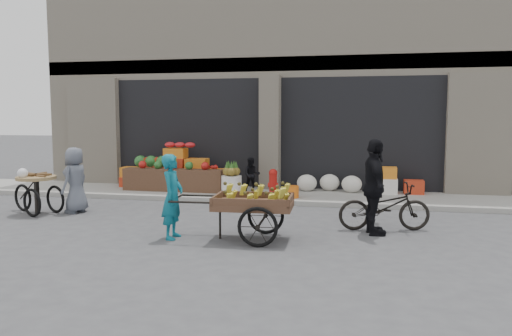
% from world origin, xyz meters
% --- Properties ---
extents(ground, '(80.00, 80.00, 0.00)m').
position_xyz_m(ground, '(0.00, 0.00, 0.00)').
color(ground, '#424244').
rests_on(ground, ground).
extents(sidewalk, '(18.00, 2.20, 0.12)m').
position_xyz_m(sidewalk, '(0.00, 4.10, 0.06)').
color(sidewalk, gray).
rests_on(sidewalk, ground).
extents(building, '(14.00, 6.45, 7.00)m').
position_xyz_m(building, '(0.00, 8.03, 3.37)').
color(building, beige).
rests_on(building, ground).
extents(fruit_display, '(3.10, 1.12, 1.24)m').
position_xyz_m(fruit_display, '(-2.48, 4.38, 0.67)').
color(fruit_display, red).
rests_on(fruit_display, sidewalk).
extents(pineapple_bin, '(0.52, 0.52, 0.50)m').
position_xyz_m(pineapple_bin, '(-0.75, 3.60, 0.37)').
color(pineapple_bin, silver).
rests_on(pineapple_bin, sidewalk).
extents(fire_hydrant, '(0.22, 0.22, 0.71)m').
position_xyz_m(fire_hydrant, '(0.35, 3.55, 0.50)').
color(fire_hydrant, '#A5140F').
rests_on(fire_hydrant, sidewalk).
extents(orange_bucket, '(0.32, 0.32, 0.30)m').
position_xyz_m(orange_bucket, '(0.85, 3.50, 0.27)').
color(orange_bucket, orange).
rests_on(orange_bucket, sidewalk).
extents(right_bay_goods, '(3.35, 0.60, 0.70)m').
position_xyz_m(right_bay_goods, '(2.61, 4.70, 0.41)').
color(right_bay_goods, silver).
rests_on(right_bay_goods, sidewalk).
extents(seated_person, '(0.51, 0.43, 0.93)m').
position_xyz_m(seated_person, '(-0.35, 4.20, 0.58)').
color(seated_person, black).
rests_on(seated_person, sidewalk).
extents(banana_cart, '(2.35, 1.07, 0.96)m').
position_xyz_m(banana_cart, '(0.67, -0.40, 0.70)').
color(banana_cart, brown).
rests_on(banana_cart, ground).
extents(vendor_woman, '(0.38, 0.56, 1.50)m').
position_xyz_m(vendor_woman, '(-0.70, -0.58, 0.75)').
color(vendor_woman, '#10667B').
rests_on(vendor_woman, ground).
extents(tricycle_cart, '(1.45, 1.09, 0.95)m').
position_xyz_m(tricycle_cart, '(-4.47, 0.88, 0.57)').
color(tricycle_cart, '#9E7F51').
rests_on(tricycle_cart, ground).
extents(vendor_grey, '(0.54, 0.76, 1.46)m').
position_xyz_m(vendor_grey, '(-3.71, 1.19, 0.73)').
color(vendor_grey, slate).
rests_on(vendor_grey, ground).
extents(bicycle, '(1.80, 0.93, 0.90)m').
position_xyz_m(bicycle, '(2.97, 0.86, 0.45)').
color(bicycle, black).
rests_on(bicycle, ground).
extents(cyclist, '(0.62, 1.09, 1.75)m').
position_xyz_m(cyclist, '(2.77, 0.46, 0.87)').
color(cyclist, black).
rests_on(cyclist, ground).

